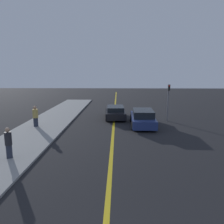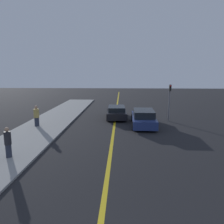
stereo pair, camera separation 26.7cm
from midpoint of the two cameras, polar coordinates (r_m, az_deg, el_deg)
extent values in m
cube|color=gold|center=(20.71, 1.18, -2.06)|extent=(0.20, 60.00, 0.01)
cube|color=gray|center=(20.04, -15.81, -2.72)|extent=(3.93, 32.60, 0.11)
cube|color=navy|center=(18.60, 8.59, -2.01)|extent=(1.97, 4.83, 0.65)
cube|color=black|center=(18.25, 8.72, -0.33)|extent=(1.69, 2.67, 0.55)
cylinder|color=black|center=(20.03, 5.73, -1.58)|extent=(0.24, 0.66, 0.66)
cylinder|color=black|center=(20.17, 10.74, -1.63)|extent=(0.24, 0.66, 0.66)
cylinder|color=black|center=(17.14, 6.04, -3.62)|extent=(0.24, 0.66, 0.66)
cylinder|color=black|center=(17.30, 11.89, -3.65)|extent=(0.24, 0.66, 0.66)
cube|color=black|center=(21.46, 1.56, -0.29)|extent=(1.95, 4.46, 0.61)
cube|color=black|center=(21.15, 1.56, 0.95)|extent=(1.66, 2.48, 0.40)
cylinder|color=black|center=(22.82, -0.64, -0.04)|extent=(0.25, 0.69, 0.68)
cylinder|color=black|center=(22.86, 3.59, -0.04)|extent=(0.25, 0.69, 0.68)
cylinder|color=black|center=(20.15, -0.75, -1.43)|extent=(0.25, 0.69, 0.68)
cylinder|color=black|center=(20.19, 4.04, -1.43)|extent=(0.25, 0.69, 0.68)
cylinder|color=#282D3D|center=(12.56, -24.83, -9.18)|extent=(0.30, 0.30, 0.68)
cylinder|color=#232328|center=(12.36, -25.07, -6.19)|extent=(0.35, 0.35, 0.68)
sphere|color=tan|center=(12.25, -25.23, -4.15)|extent=(0.23, 0.23, 0.23)
cylinder|color=#282D3D|center=(18.84, -18.65, -2.42)|extent=(0.36, 0.36, 0.71)
cylinder|color=tan|center=(18.71, -18.78, -0.31)|extent=(0.43, 0.43, 0.71)
sphere|color=tan|center=(18.63, -18.86, 1.17)|extent=(0.28, 0.28, 0.28)
cylinder|color=slate|center=(20.57, 15.05, 2.26)|extent=(0.12, 0.12, 3.37)
cube|color=black|center=(20.26, 15.34, 6.13)|extent=(0.18, 0.18, 0.55)
sphere|color=red|center=(20.16, 15.42, 6.58)|extent=(0.14, 0.14, 0.14)
camera|label=1|loc=(0.13, -89.49, 0.09)|focal=35.00mm
camera|label=2|loc=(0.13, 90.51, -0.09)|focal=35.00mm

